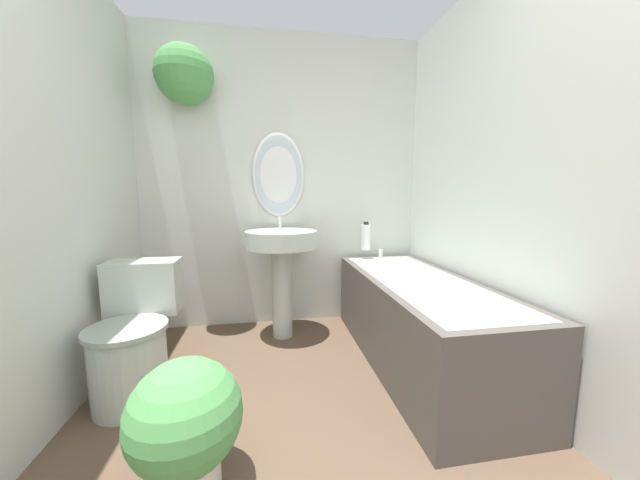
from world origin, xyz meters
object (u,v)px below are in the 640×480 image
at_px(shampoo_bottle, 366,237).
at_px(potted_plant, 186,421).
at_px(toilet, 135,338).
at_px(bathtub, 418,319).
at_px(pedestal_sink, 282,256).

distance_m(shampoo_bottle, potted_plant, 1.92).
bearing_deg(toilet, bathtub, 1.98).
xyz_separation_m(toilet, pedestal_sink, (0.84, 0.61, 0.31)).
relative_size(bathtub, potted_plant, 3.20).
height_order(pedestal_sink, bathtub, pedestal_sink).
xyz_separation_m(pedestal_sink, potted_plant, (-0.42, -1.29, -0.36)).
height_order(toilet, pedestal_sink, pedestal_sink).
relative_size(bathtub, shampoo_bottle, 6.84).
xyz_separation_m(bathtub, potted_plant, (-1.27, -0.74, -0.01)).
distance_m(toilet, pedestal_sink, 1.08).
xyz_separation_m(toilet, potted_plant, (0.42, -0.68, -0.04)).
bearing_deg(shampoo_bottle, bathtub, -79.66).
relative_size(pedestal_sink, potted_plant, 1.83).
relative_size(toilet, potted_plant, 1.40).
xyz_separation_m(toilet, bathtub, (1.69, 0.06, -0.03)).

